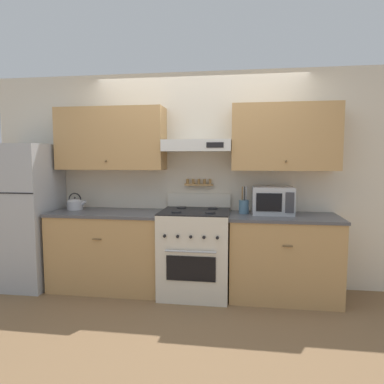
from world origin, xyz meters
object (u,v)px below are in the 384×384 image
at_px(stove_range, 195,252).
at_px(microwave, 273,200).
at_px(utensil_crock, 244,206).
at_px(tea_kettle, 75,204).
at_px(refrigerator, 26,215).

bearing_deg(stove_range, microwave, 8.85).
bearing_deg(utensil_crock, microwave, 3.21).
bearing_deg(utensil_crock, tea_kettle, -180.00).
bearing_deg(microwave, stove_range, -171.15).
relative_size(stove_range, utensil_crock, 3.63).
bearing_deg(microwave, utensil_crock, -176.79).
distance_m(microwave, utensil_crock, 0.33).
height_order(stove_range, tea_kettle, tea_kettle).
height_order(stove_range, refrigerator, refrigerator).
bearing_deg(tea_kettle, stove_range, -4.43).
distance_m(stove_range, utensil_crock, 0.75).
xyz_separation_m(stove_range, microwave, (0.86, 0.13, 0.58)).
relative_size(microwave, utensil_crock, 1.46).
bearing_deg(microwave, tea_kettle, -179.56).
height_order(refrigerator, utensil_crock, refrigerator).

